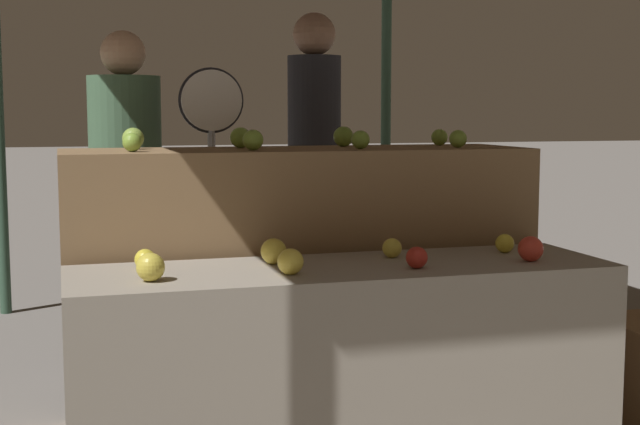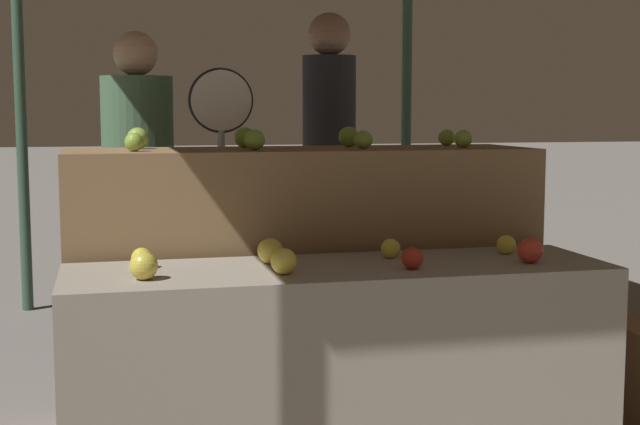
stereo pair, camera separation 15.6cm
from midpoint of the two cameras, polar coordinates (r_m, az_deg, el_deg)
display_counter_front at (r=3.12m, az=0.09°, el=-10.24°), size 1.86×0.55×0.75m
display_counter_back at (r=3.64m, az=-2.58°, el=-4.78°), size 1.86×0.55×1.13m
apple_front_0 at (r=2.82m, az=-12.36°, el=-3.45°), size 0.09×0.09×0.09m
apple_front_1 at (r=2.87m, az=-3.46°, el=-3.16°), size 0.09×0.09×0.09m
apple_front_2 at (r=2.99m, az=4.73°, el=-2.90°), size 0.07×0.07×0.07m
apple_front_3 at (r=3.19m, az=11.97°, el=-2.29°), size 0.09×0.09×0.09m
apple_front_4 at (r=3.02m, az=-12.59°, el=-2.96°), size 0.07×0.07×0.07m
apple_front_5 at (r=3.07m, az=-4.44°, el=-2.49°), size 0.09×0.09×0.09m
apple_front_6 at (r=3.20m, az=3.24°, el=-2.29°), size 0.07×0.07×0.07m
apple_front_7 at (r=3.37m, az=10.45°, el=-1.96°), size 0.07×0.07×0.07m
apple_back_0 at (r=3.36m, az=-13.25°, el=4.39°), size 0.07×0.07×0.07m
apple_back_1 at (r=3.41m, az=-5.62°, el=4.64°), size 0.08×0.08×0.08m
apple_back_2 at (r=3.52m, az=1.34°, el=4.68°), size 0.07×0.07×0.07m
apple_back_3 at (r=3.68m, az=7.63°, el=4.70°), size 0.07×0.07×0.07m
apple_back_4 at (r=3.58m, az=-13.10°, el=4.64°), size 0.08×0.08×0.08m
apple_back_5 at (r=3.63m, az=-6.34°, el=4.78°), size 0.08×0.08×0.08m
apple_back_6 at (r=3.74m, az=0.31°, el=4.88°), size 0.09×0.09×0.09m
apple_back_7 at (r=3.89m, az=6.52°, el=4.80°), size 0.07×0.07×0.07m
produce_scale at (r=4.22m, az=-7.98°, el=3.82°), size 0.31×0.20×1.48m
person_vendor_at_scale at (r=4.51m, az=-13.29°, el=2.34°), size 0.47×0.47×1.66m
person_customer_left at (r=5.06m, az=-1.25°, el=4.35°), size 0.36×0.36×1.82m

